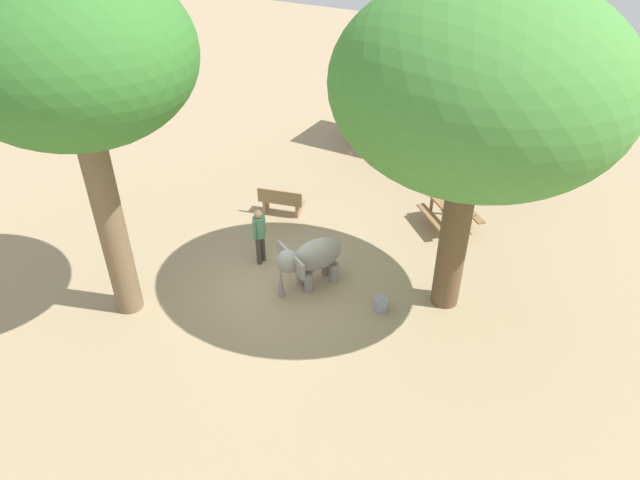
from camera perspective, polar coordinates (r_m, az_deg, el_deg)
The scene contains 11 objects.
ground_plane at distance 14.38m, azimuth -3.72°, elevation -4.85°, with size 60.00×60.00×0.00m, color tan.
elephant at distance 13.97m, azimuth -0.93°, elevation -1.87°, with size 1.55×1.80×1.28m.
person_handler at distance 14.80m, azimuth -6.17°, elevation 0.78°, with size 0.32×0.51×1.62m.
shade_tree_main at distance 11.81m, azimuth -24.12°, elevation 16.66°, with size 4.94×4.53×7.87m.
shade_tree_secondary at distance 11.69m, azimuth 15.74°, elevation 14.62°, with size 5.99×5.49×7.52m.
wooden_bench at distance 17.11m, azimuth -3.98°, elevation 3.99°, with size 1.46×0.73×0.88m.
picnic_table_near at distance 16.86m, azimuth 13.17°, elevation 3.06°, with size 2.11×2.11×0.78m.
market_stall_white at distance 21.96m, azimuth 6.41°, elevation 12.77°, with size 2.50×2.50×2.52m.
market_stall_blue at distance 21.14m, azimuth 12.95°, elevation 11.27°, with size 2.50×2.50×2.52m.
market_stall_teal at distance 20.63m, azimuth 19.84°, elevation 9.52°, with size 2.50×2.50×2.52m.
feed_bucket at distance 13.68m, azimuth 6.21°, elevation -6.51°, with size 0.36×0.36×0.32m, color gray.
Camera 1 is at (6.36, -9.25, 8.99)m, focal length 31.47 mm.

